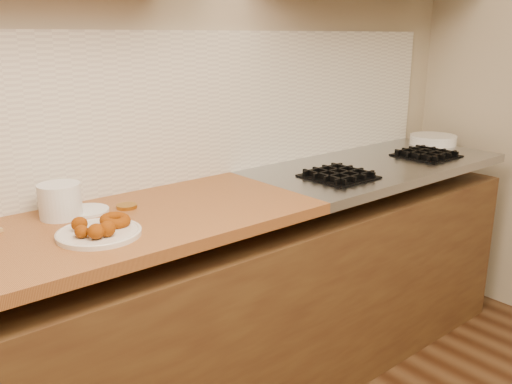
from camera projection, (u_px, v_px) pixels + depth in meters
wall_back at (115, 73)px, 1.97m from camera, size 4.00×0.02×2.70m
base_cabinet at (172, 341)px, 2.01m from camera, size 3.60×0.60×0.77m
stovetop at (375, 166)px, 2.58m from camera, size 1.30×0.62×0.04m
backsplash at (120, 114)px, 2.00m from camera, size 3.60×0.02×0.60m
burner_grates at (386, 164)px, 2.50m from camera, size 0.91×0.26×0.03m
donut_plate at (99, 233)px, 1.63m from camera, size 0.25×0.25×0.01m
ring_donut at (115, 220)px, 1.67m from camera, size 0.14×0.14×0.04m
fried_dough_chunks at (93, 229)px, 1.58m from camera, size 0.11×0.16×0.05m
plastic_tub at (60, 201)px, 1.78m from camera, size 0.18×0.18×0.11m
tub_lid at (86, 211)px, 1.85m from camera, size 0.18×0.18×0.01m
brass_jar_lid at (127, 206)px, 1.89m from camera, size 0.08×0.08×0.01m
plate_stack at (433, 140)px, 3.00m from camera, size 0.25×0.25×0.05m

